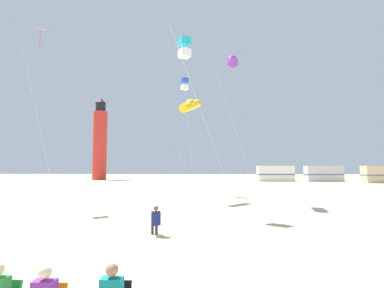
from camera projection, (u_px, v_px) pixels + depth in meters
ground at (80, 284)px, 7.01m from camera, size 200.00×200.00×0.00m
kite_flyer_standing at (156, 220)px, 11.95m from camera, size 0.45×0.56×1.16m
kite_diamond_magenta at (40, 37)px, 20.73m from camera, size 2.47×2.47×12.22m
kite_box_blue at (185, 84)px, 30.52m from camera, size 1.33×1.33×11.46m
kite_tube_violet at (232, 62)px, 23.07m from camera, size 3.23×2.88×11.24m
kite_tube_gold at (190, 105)px, 24.37m from camera, size 3.26×3.65×8.23m
kite_box_cyan at (185, 48)px, 17.72m from camera, size 3.46×3.38×10.11m
lighthouse_distant at (100, 141)px, 62.82m from camera, size 2.80×2.80×16.80m
rv_van_white at (275, 174)px, 55.76m from camera, size 6.50×2.50×2.80m
rv_van_silver at (324, 174)px, 55.21m from camera, size 6.58×2.77×2.80m
rv_van_tan at (383, 174)px, 50.46m from camera, size 6.50×2.52×2.80m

